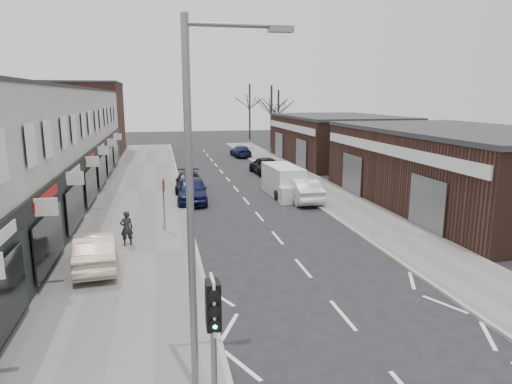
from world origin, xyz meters
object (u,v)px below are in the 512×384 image
sedan_on_pavement (95,250)px  parked_car_right_a (302,190)px  parked_car_left_b (189,182)px  parked_car_right_c (241,151)px  street_lamp (198,192)px  parked_car_left_a (192,190)px  warning_sign (164,189)px  white_van (284,182)px  pedestrian (127,228)px  traffic_light (213,317)px  parked_car_right_b (265,165)px

sedan_on_pavement → parked_car_right_a: bearing=-145.5°
parked_car_left_b → parked_car_right_c: size_ratio=1.05×
parked_car_left_b → parked_car_right_c: (6.88, 17.80, -0.03)m
street_lamp → parked_car_left_a: 19.64m
warning_sign → white_van: 10.73m
parked_car_left_a → parked_car_right_a: parked_car_left_a is taller
sedan_on_pavement → pedestrian: (1.00, 2.49, 0.08)m
street_lamp → traffic_light: bearing=-84.1°
parked_car_right_b → warning_sign: bearing=57.1°
sedan_on_pavement → parked_car_left_a: (4.45, 10.95, -0.03)m
parked_car_left_a → parked_car_right_c: bearing=75.6°
white_van → parked_car_left_a: size_ratio=1.14×
street_lamp → sedan_on_pavement: (-3.33, 8.27, -3.81)m
warning_sign → white_van: warning_sign is taller
traffic_light → parked_car_left_a: bearing=87.2°
street_lamp → white_van: street_lamp is taller
sedan_on_pavement → traffic_light: bearing=103.9°
street_lamp → parked_car_left_b: street_lamp is taller
traffic_light → parked_car_right_b: 31.01m
traffic_light → parked_car_left_b: (1.00, 23.92, -1.76)m
traffic_light → parked_car_right_c: (7.88, 41.71, -1.79)m
warning_sign → pedestrian: size_ratio=1.75×
white_van → parked_car_left_b: bearing=153.0°
white_van → sedan_on_pavement: white_van is taller
parked_car_right_c → traffic_light: bearing=75.9°
white_van → traffic_light: bearing=-111.5°
warning_sign → parked_car_left_a: 6.81m
sedan_on_pavement → parked_car_right_b: 23.39m
sedan_on_pavement → parked_car_right_b: (11.35, 20.45, -0.04)m
white_van → parked_car_right_c: white_van is taller
street_lamp → parked_car_left_b: 23.07m
sedan_on_pavement → pedestrian: pedestrian is taller
street_lamp → warning_sign: street_lamp is taller
warning_sign → parked_car_left_a: size_ratio=0.59×
parked_car_left_b → warning_sign: bearing=-96.5°
street_lamp → parked_car_right_c: (8.01, 40.50, -3.99)m
parked_car_left_b → parked_car_right_a: (6.85, -4.77, 0.10)m
parked_car_left_b → parked_car_right_b: bearing=44.7°
white_van → pedestrian: (-9.64, -9.14, -0.05)m
white_van → parked_car_left_a: bearing=-176.4°
traffic_light → white_van: traffic_light is taller
traffic_light → parked_car_right_b: bearing=75.2°
parked_car_left_a → white_van: bearing=9.8°
sedan_on_pavement → parked_car_right_c: 34.16m
sedan_on_pavement → parked_car_left_a: size_ratio=0.92×
pedestrian → parked_car_right_c: size_ratio=0.36×
traffic_light → street_lamp: 2.52m
street_lamp → warning_sign: size_ratio=2.96×
pedestrian → parked_car_right_a: bearing=-160.2°
sedan_on_pavement → parked_car_right_a: 14.87m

